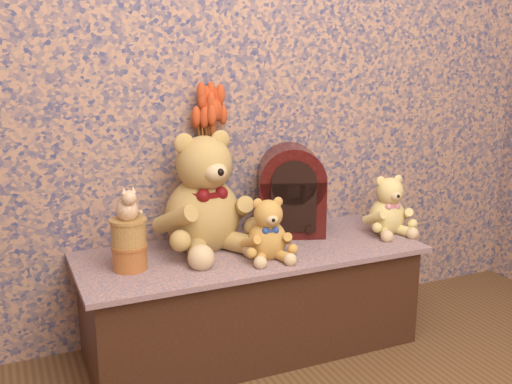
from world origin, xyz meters
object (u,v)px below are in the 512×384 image
Objects in this scene: teddy_large at (202,186)px; cat_figurine at (127,202)px; teddy_small at (387,202)px; cathedral_radio at (291,190)px; teddy_medium at (267,225)px; ceramic_vase at (209,216)px; biscuit_tin_lower at (130,257)px.

teddy_large reaches higher than cat_figurine.
teddy_small is 2.11× the size of cat_figurine.
teddy_small is at bearing -1.66° from cathedral_radio.
teddy_medium reaches higher than ceramic_vase.
teddy_large reaches higher than teddy_small.
cathedral_radio is 0.35m from ceramic_vase.
teddy_small is at bearing -17.88° from teddy_large.
teddy_small is 0.71× the size of cathedral_radio.
biscuit_tin_lower is at bearing 0.00° from cat_figurine.
cat_figurine is at bearing -167.16° from teddy_large.
biscuit_tin_lower is (-0.31, -0.12, -0.20)m from teddy_large.
cathedral_radio is 2.98× the size of cat_figurine.
teddy_medium is 0.94× the size of teddy_small.
cathedral_radio is 0.73m from biscuit_tin_lower.
teddy_small reaches higher than ceramic_vase.
biscuit_tin_lower is 0.20m from cat_figurine.
teddy_large reaches higher than biscuit_tin_lower.
teddy_large is 0.39m from biscuit_tin_lower.
teddy_medium is 0.32m from ceramic_vase.
cathedral_radio is at bearing 54.90° from teddy_medium.
teddy_small is (0.76, -0.13, -0.11)m from teddy_large.
teddy_medium is 2.03× the size of biscuit_tin_lower.
teddy_large is 2.59× the size of ceramic_vase.
cat_figurine is (-0.31, -0.12, -0.00)m from teddy_large.
ceramic_vase is at bearing 25.98° from cat_figurine.
teddy_large is 0.78m from teddy_small.
teddy_large is at bearing 175.29° from teddy_small.
cat_figurine is (-0.49, 0.08, 0.12)m from teddy_medium.
cathedral_radio reaches higher than teddy_medium.
teddy_medium is 0.50m from biscuit_tin_lower.
teddy_small is at bearing -17.21° from ceramic_vase.
teddy_large is 0.30m from teddy_medium.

